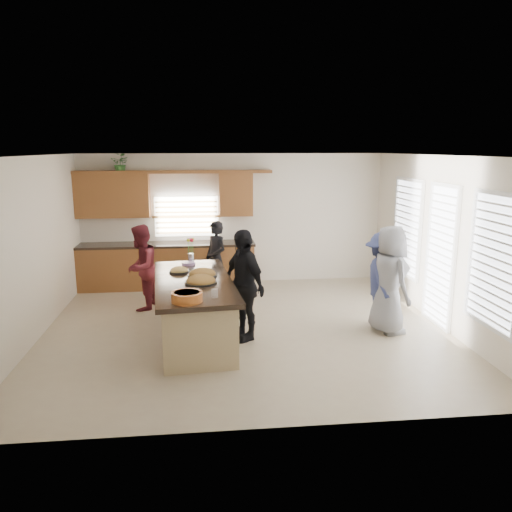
{
  "coord_description": "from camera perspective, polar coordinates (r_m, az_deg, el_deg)",
  "views": [
    {
      "loc": [
        -0.67,
        -7.75,
        2.92
      ],
      "look_at": [
        0.21,
        0.33,
        1.15
      ],
      "focal_mm": 35.0,
      "sensor_mm": 36.0,
      "label": 1
    }
  ],
  "objects": [
    {
      "name": "right_wall_glazing",
      "position": [
        8.69,
        20.49,
        1.05
      ],
      "size": [
        0.06,
        4.0,
        2.25
      ],
      "color": "white",
      "rests_on": "ground"
    },
    {
      "name": "floor",
      "position": [
        8.31,
        -1.21,
        -8.29
      ],
      "size": [
        6.5,
        6.5,
        0.0
      ],
      "primitive_type": "plane",
      "color": "tan",
      "rests_on": "ground"
    },
    {
      "name": "woman_right_front",
      "position": [
        8.19,
        15.02,
        -2.64
      ],
      "size": [
        0.71,
        0.94,
        1.74
      ],
      "primitive_type": "imported",
      "rotation": [
        0.0,
        0.0,
        1.78
      ],
      "color": "gray",
      "rests_on": "ground"
    },
    {
      "name": "flower_vase",
      "position": [
        8.76,
        -7.48,
        0.8
      ],
      "size": [
        0.14,
        0.14,
        0.43
      ],
      "color": "silver",
      "rests_on": "island"
    },
    {
      "name": "woman_left_front",
      "position": [
        7.66,
        -1.46,
        -3.3
      ],
      "size": [
        0.84,
        1.09,
        1.73
      ],
      "primitive_type": "imported",
      "rotation": [
        0.0,
        0.0,
        -1.09
      ],
      "color": "black",
      "rests_on": "ground"
    },
    {
      "name": "room_shell",
      "position": [
        7.84,
        -1.27,
        4.82
      ],
      "size": [
        6.52,
        6.02,
        2.81
      ],
      "color": "silver",
      "rests_on": "ground"
    },
    {
      "name": "woman_right_back",
      "position": [
        8.48,
        14.18,
        -2.62
      ],
      "size": [
        0.75,
        1.11,
        1.58
      ],
      "primitive_type": "imported",
      "rotation": [
        0.0,
        0.0,
        1.41
      ],
      "color": "navy",
      "rests_on": "ground"
    },
    {
      "name": "plate_stack",
      "position": [
        8.64,
        -7.72,
        -0.85
      ],
      "size": [
        0.23,
        0.23,
        0.04
      ],
      "primitive_type": "cylinder",
      "color": "#B98BCA",
      "rests_on": "island"
    },
    {
      "name": "woman_left_mid",
      "position": [
        9.31,
        -13.0,
        -1.3
      ],
      "size": [
        0.77,
        0.89,
        1.57
      ],
      "primitive_type": "imported",
      "rotation": [
        0.0,
        0.0,
        -1.83
      ],
      "color": "maroon",
      "rests_on": "ground"
    },
    {
      "name": "platter_mid",
      "position": [
        7.86,
        -6.14,
        -2.08
      ],
      "size": [
        0.47,
        0.47,
        0.19
      ],
      "color": "black",
      "rests_on": "island"
    },
    {
      "name": "platter_front",
      "position": [
        7.46,
        -6.33,
        -2.88
      ],
      "size": [
        0.49,
        0.49,
        0.2
      ],
      "color": "black",
      "rests_on": "island"
    },
    {
      "name": "clear_cup",
      "position": [
        6.73,
        -4.78,
        -4.27
      ],
      "size": [
        0.09,
        0.09,
        0.11
      ],
      "primitive_type": "cylinder",
      "color": "white",
      "rests_on": "island"
    },
    {
      "name": "potted_plant",
      "position": [
        10.7,
        -15.2,
        10.18
      ],
      "size": [
        0.45,
        0.42,
        0.41
      ],
      "primitive_type": "imported",
      "rotation": [
        0.0,
        0.0,
        -0.33
      ],
      "color": "#336C2B",
      "rests_on": "back_cabinetry"
    },
    {
      "name": "island",
      "position": [
        7.8,
        -7.08,
        -6.26
      ],
      "size": [
        1.38,
        2.79,
        0.95
      ],
      "rotation": [
        0.0,
        0.0,
        0.09
      ],
      "color": "tan",
      "rests_on": "ground"
    },
    {
      "name": "platter_back",
      "position": [
        8.13,
        -8.78,
        -1.68
      ],
      "size": [
        0.32,
        0.32,
        0.13
      ],
      "color": "black",
      "rests_on": "island"
    },
    {
      "name": "back_cabinetry",
      "position": [
        10.7,
        -10.38,
        1.27
      ],
      "size": [
        4.08,
        0.66,
        2.46
      ],
      "color": "brown",
      "rests_on": "ground"
    },
    {
      "name": "woman_left_back",
      "position": [
        10.02,
        -4.6,
        -0.27
      ],
      "size": [
        0.61,
        0.65,
        1.5
      ],
      "primitive_type": "imported",
      "rotation": [
        0.0,
        0.0,
        -0.96
      ],
      "color": "black",
      "rests_on": "ground"
    },
    {
      "name": "salad_bowl",
      "position": [
        6.58,
        -7.9,
        -4.58
      ],
      "size": [
        0.41,
        0.41,
        0.13
      ],
      "color": "#C66324",
      "rests_on": "island"
    }
  ]
}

